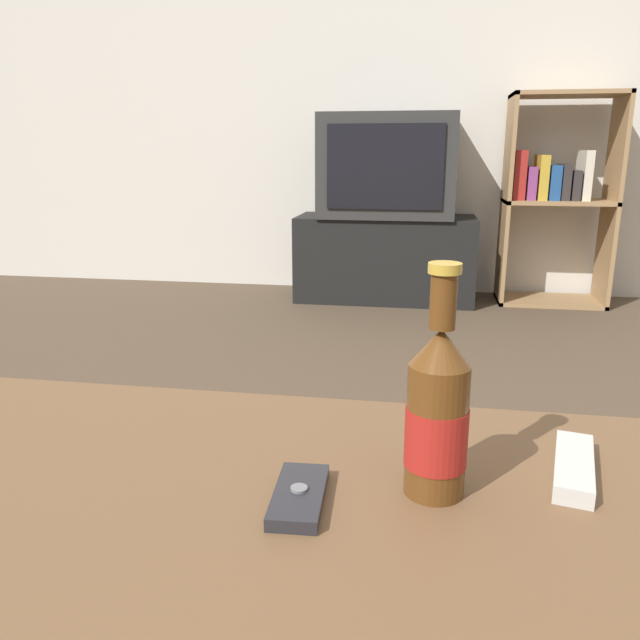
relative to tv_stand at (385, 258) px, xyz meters
The scene contains 8 objects.
back_wall 1.12m from the tv_stand, 95.89° to the left, with size 8.00×0.05×2.60m.
coffee_table 2.75m from the tv_stand, 90.59° to the right, with size 1.20×0.63×0.41m.
tv_stand is the anchor object (origin of this frame).
television 0.47m from the tv_stand, 90.00° to the right, with size 0.67×0.44×0.51m.
bookshelf 0.90m from the tv_stand, ahead, with size 0.53×0.30×1.04m.
beer_bottle 2.69m from the tv_stand, 85.27° to the right, with size 0.06×0.06×0.24m.
cell_phone 2.72m from the tv_stand, 88.19° to the right, with size 0.06×0.12×0.02m.
remote_control 2.64m from the tv_stand, 81.84° to the right, with size 0.07×0.15×0.02m.
Camera 1 is at (0.23, -0.52, 0.76)m, focal length 35.00 mm.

